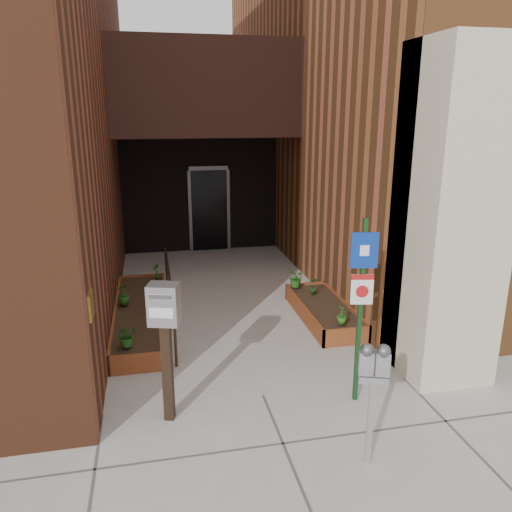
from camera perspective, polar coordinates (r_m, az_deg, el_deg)
ground at (r=6.71m, az=0.80°, el=-15.64°), size 80.00×80.00×0.00m
architecture at (r=12.58m, az=-7.54°, el=22.66°), size 20.00×14.60×10.00m
planter_left at (r=8.93m, az=-12.95°, el=-6.64°), size 0.90×3.60×0.30m
planter_right at (r=8.94m, az=7.75°, el=-6.33°), size 0.80×2.20×0.30m
handrail at (r=8.67m, az=-9.90°, el=-2.83°), size 0.04×3.34×0.90m
parking_meter at (r=5.21m, az=13.30°, el=-12.80°), size 0.32×0.20×1.36m
sign_post at (r=6.11m, az=11.96°, el=-4.15°), size 0.32×0.10×2.36m
payment_dropbox at (r=5.78m, az=-10.37°, el=-7.63°), size 0.40×0.34×1.70m
shrub_left_a at (r=7.43m, az=-14.57°, el=-8.77°), size 0.38×0.38×0.33m
shrub_left_b at (r=8.51m, az=-11.09°, el=-5.14°), size 0.29×0.29×0.37m
shrub_left_c at (r=8.98m, az=-14.92°, el=-4.22°), size 0.30×0.30×0.38m
shrub_left_d at (r=10.14m, az=-11.31°, el=-1.74°), size 0.22×0.22×0.34m
shrub_right_a at (r=8.04m, az=9.80°, el=-6.66°), size 0.19×0.19×0.29m
shrub_right_b at (r=9.23m, az=6.58°, el=-3.36°), size 0.19×0.19×0.33m
shrub_right_c at (r=9.54m, az=4.61°, el=-2.51°), size 0.35×0.35×0.37m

